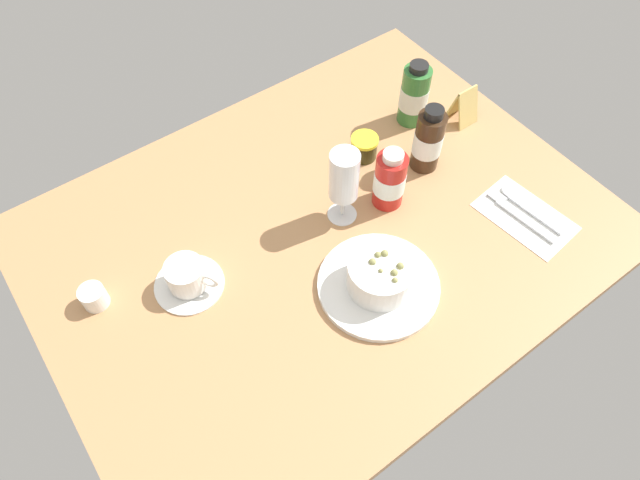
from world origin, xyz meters
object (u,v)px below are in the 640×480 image
object	(u,v)px
wine_glass	(344,179)
sauce_bottle_brown	(428,141)
sauce_bottle_red	(390,180)
menu_card	(464,105)
creamer_jug	(94,296)
jam_jar	(364,147)
coffee_cup	(187,277)
cutlery_setting	(524,214)
porridge_bowl	(380,278)
sauce_bottle_green	(414,95)

from	to	relation	value
wine_glass	sauce_bottle_brown	xyz separation A→B (cm)	(22.59, 0.60, -3.96)
sauce_bottle_red	menu_card	bearing A→B (deg)	16.08
creamer_jug	jam_jar	world-z (taller)	jam_jar
coffee_cup	creamer_jug	bearing A→B (deg)	156.44
menu_card	creamer_jug	bearing A→B (deg)	177.18
wine_glass	jam_jar	size ratio (longest dim) A/B	2.92
cutlery_setting	sauce_bottle_brown	bearing A→B (deg)	107.81
wine_glass	sauce_bottle_red	distance (cm)	11.10
creamer_jug	jam_jar	xyz separation A→B (cm)	(62.12, -0.10, 0.50)
wine_glass	sauce_bottle_red	bearing A→B (deg)	-14.22
coffee_cup	wine_glass	size ratio (longest dim) A/B	0.75
coffee_cup	creamer_jug	distance (cm)	16.83
jam_jar	sauce_bottle_red	world-z (taller)	sauce_bottle_red
sauce_bottle_red	porridge_bowl	bearing A→B (deg)	-134.14
creamer_jug	menu_card	distance (cm)	87.53
creamer_jug	wine_glass	size ratio (longest dim) A/B	0.33
wine_glass	sauce_bottle_green	size ratio (longest dim) A/B	1.13
coffee_cup	sauce_bottle_green	distance (cm)	63.46
jam_jar	menu_card	distance (cm)	25.68
coffee_cup	wine_glass	bearing A→B (deg)	-6.09
porridge_bowl	wine_glass	world-z (taller)	wine_glass
cutlery_setting	menu_card	xyz separation A→B (cm)	(9.10, 27.82, 4.11)
creamer_jug	sauce_bottle_brown	distance (cm)	71.90
porridge_bowl	sauce_bottle_green	bearing A→B (deg)	41.40
creamer_jug	sauce_bottle_red	bearing A→B (deg)	-12.32
porridge_bowl	sauce_bottle_green	xyz separation A→B (cm)	(34.39, 30.31, 3.86)
sauce_bottle_red	menu_card	xyz separation A→B (cm)	(29.17, 8.41, -2.03)
wine_glass	sauce_bottle_brown	world-z (taller)	wine_glass
jam_jar	menu_card	bearing A→B (deg)	-9.47
sauce_bottle_red	sauce_bottle_brown	bearing A→B (deg)	13.43
jam_jar	creamer_jug	bearing A→B (deg)	179.91
cutlery_setting	sauce_bottle_red	size ratio (longest dim) A/B	1.45
jam_jar	sauce_bottle_brown	distance (cm)	13.83
cutlery_setting	coffee_cup	distance (cm)	67.86
creamer_jug	sauce_bottle_green	xyz separation A→B (cm)	(78.04, 2.58, 4.91)
coffee_cup	sauce_bottle_brown	bearing A→B (deg)	-3.01
porridge_bowl	sauce_bottle_red	world-z (taller)	sauce_bottle_red
wine_glass	menu_card	world-z (taller)	wine_glass
sauce_bottle_brown	coffee_cup	bearing A→B (deg)	176.99
porridge_bowl	menu_card	size ratio (longest dim) A/B	2.57
wine_glass	jam_jar	bearing A→B (deg)	36.68
menu_card	jam_jar	bearing A→B (deg)	170.53
sauce_bottle_brown	sauce_bottle_green	distance (cm)	14.07
wine_glass	jam_jar	xyz separation A→B (cm)	(13.63, 10.15, -8.43)
porridge_bowl	sauce_bottle_red	size ratio (longest dim) A/B	1.63
menu_card	sauce_bottle_red	bearing A→B (deg)	-163.92
wine_glass	jam_jar	world-z (taller)	wine_glass
sauce_bottle_green	sauce_bottle_red	distance (cm)	25.04
sauce_bottle_brown	sauce_bottle_green	size ratio (longest dim) A/B	1.03
coffee_cup	menu_card	distance (cm)	72.03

